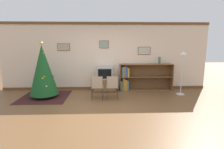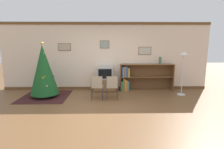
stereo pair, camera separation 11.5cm
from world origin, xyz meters
The scene contains 11 objects.
ground_plane centered at (0.00, 0.00, 0.00)m, with size 24.00×24.00×0.00m, color brown.
wall_back centered at (0.00, 2.42, 1.35)m, with size 8.33×0.11×2.70m.
area_rug centered at (-2.14, 1.38, 0.00)m, with size 1.63×1.64×0.01m.
christmas_tree centered at (-2.14, 1.38, 0.97)m, with size 0.97×0.97×1.93m.
tv_console centered at (-0.01, 2.09, 0.25)m, with size 0.85×0.52×0.50m.
television centered at (-0.01, 2.09, 0.74)m, with size 0.61×0.51×0.47m.
folding_chair_left centered at (-0.26, 0.98, 0.47)m, with size 0.40×0.40×0.82m.
folding_chair_right centered at (0.24, 0.98, 0.47)m, with size 0.40×0.40×0.82m.
bookshelf centered at (1.31, 2.19, 0.52)m, with size 2.12×0.36×1.06m.
vase centered at (2.16, 2.13, 1.21)m, with size 0.10×0.10×0.29m.
standing_lamp centered at (2.81, 1.50, 1.23)m, with size 0.28×0.28×1.60m.
Camera 1 is at (0.01, -4.68, 1.89)m, focal length 28.00 mm.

